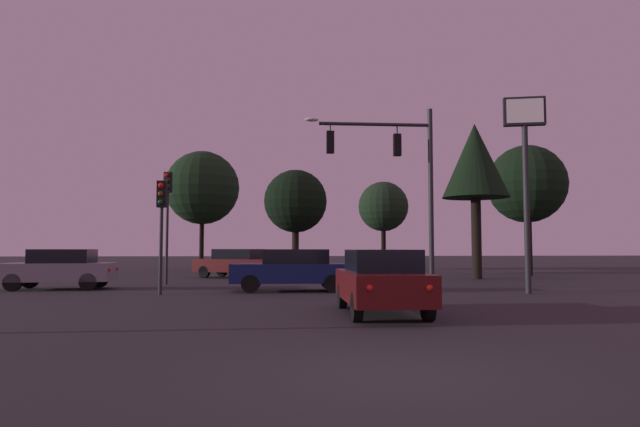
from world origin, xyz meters
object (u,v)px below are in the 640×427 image
tree_center_horizon (202,188)px  tree_right_cluster (475,162)px  store_sign_illuminated (525,149)px  car_nearside_lane (381,280)px  tree_left_far (296,202)px  traffic_light_corner_right (161,213)px  traffic_signal_mast_arm (397,167)px  tree_behind_sign (527,184)px  traffic_light_corner_left (167,205)px  car_far_lane (237,263)px  car_crossing_left (292,269)px  tree_lot_edge (383,207)px  car_crossing_right (60,268)px

tree_center_horizon → tree_right_cluster: bearing=-42.1°
store_sign_illuminated → tree_center_horizon: size_ratio=0.79×
car_nearside_lane → tree_left_far: 20.66m
traffic_light_corner_right → traffic_signal_mast_arm: bearing=16.8°
tree_behind_sign → traffic_light_corner_left: bearing=-163.5°
traffic_light_corner_left → tree_right_cluster: size_ratio=0.61×
car_far_lane → tree_left_far: (3.36, 3.74, 3.60)m
store_sign_illuminated → tree_behind_sign: (6.34, 12.25, 0.27)m
tree_right_cluster → car_far_lane: bearing=168.8°
traffic_light_corner_left → car_crossing_left: 7.29m
car_nearside_lane → tree_center_horizon: (-6.94, 27.88, 5.18)m
store_sign_illuminated → tree_right_cluster: (1.88, 8.99, 0.98)m
tree_lot_edge → tree_behind_sign: bearing=-46.0°
car_far_lane → tree_right_cluster: 13.48m
tree_left_far → traffic_signal_mast_arm: bearing=-73.8°
car_nearside_lane → traffic_light_corner_right: bearing=134.9°
traffic_signal_mast_arm → car_nearside_lane: bearing=-107.1°
traffic_light_corner_right → car_far_lane: traffic_light_corner_right is taller
car_crossing_right → tree_left_far: tree_left_far is taller
tree_behind_sign → tree_right_cluster: tree_right_cluster is taller
car_crossing_right → tree_right_cluster: bearing=15.1°
car_crossing_right → tree_lot_edge: tree_lot_edge is taller
traffic_signal_mast_arm → traffic_light_corner_left: (-9.54, 2.85, -1.42)m
car_nearside_lane → car_crossing_right: same height
store_sign_illuminated → tree_behind_sign: size_ratio=0.90×
car_crossing_right → tree_behind_sign: tree_behind_sign is taller
tree_left_far → car_nearside_lane: bearing=-88.2°
tree_center_horizon → store_sign_illuminated: bearing=-59.7°
car_crossing_right → tree_center_horizon: bearing=79.6°
traffic_light_corner_right → car_nearside_lane: traffic_light_corner_right is taller
traffic_signal_mast_arm → traffic_light_corner_right: traffic_signal_mast_arm is taller
traffic_light_corner_left → car_far_lane: size_ratio=1.04×
tree_lot_edge → car_crossing_right: bearing=-136.4°
car_far_lane → store_sign_illuminated: bearing=-47.9°
car_crossing_left → tree_behind_sign: tree_behind_sign is taller
traffic_light_corner_right → car_far_lane: 10.85m
car_nearside_lane → tree_center_horizon: tree_center_horizon is taller
car_crossing_right → tree_center_horizon: size_ratio=0.47×
car_nearside_lane → car_crossing_right: bearing=138.5°
car_crossing_right → tree_behind_sign: 24.90m
car_nearside_lane → tree_behind_sign: tree_behind_sign is taller
tree_lot_edge → tree_center_horizon: bearing=165.5°
traffic_signal_mast_arm → tree_left_far: 12.01m
car_crossing_right → tree_behind_sign: size_ratio=0.54×
tree_center_horizon → tree_lot_edge: (12.73, -3.29, -1.52)m
traffic_light_corner_right → tree_right_cluster: bearing=29.3°
car_nearside_lane → car_crossing_left: 7.46m
car_crossing_right → car_far_lane: size_ratio=0.87×
traffic_light_corner_right → tree_right_cluster: tree_right_cluster is taller
traffic_light_corner_left → tree_center_horizon: tree_center_horizon is taller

